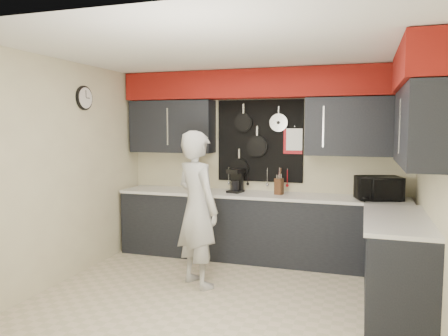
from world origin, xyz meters
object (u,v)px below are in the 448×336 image
(knife_block, at_px, (279,186))
(coffee_maker, at_px, (236,180))
(microwave, at_px, (378,188))
(person, at_px, (197,209))
(utensil_crock, at_px, (279,188))

(knife_block, xyz_separation_m, coffee_maker, (-0.61, 0.03, 0.06))
(microwave, height_order, person, person)
(utensil_crock, xyz_separation_m, person, (-0.71, -1.23, -0.11))
(knife_block, height_order, utensil_crock, knife_block)
(coffee_maker, xyz_separation_m, person, (-0.11, -1.18, -0.20))
(knife_block, bearing_deg, person, -106.88)
(utensil_crock, distance_m, coffee_maker, 0.60)
(knife_block, bearing_deg, microwave, 12.63)
(knife_block, bearing_deg, utensil_crock, 116.49)
(microwave, distance_m, person, 2.26)
(coffee_maker, bearing_deg, knife_block, 9.43)
(microwave, bearing_deg, knife_block, 160.96)
(utensil_crock, bearing_deg, person, -119.83)
(knife_block, xyz_separation_m, person, (-0.72, -1.15, -0.14))
(microwave, relative_size, coffee_maker, 1.62)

